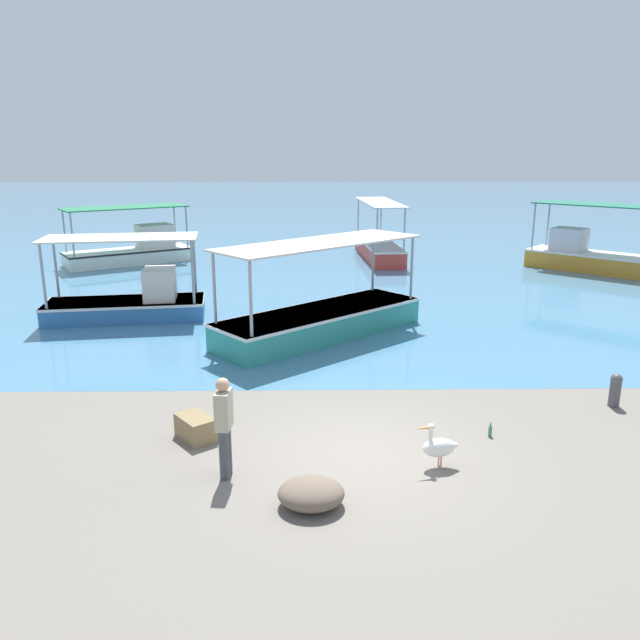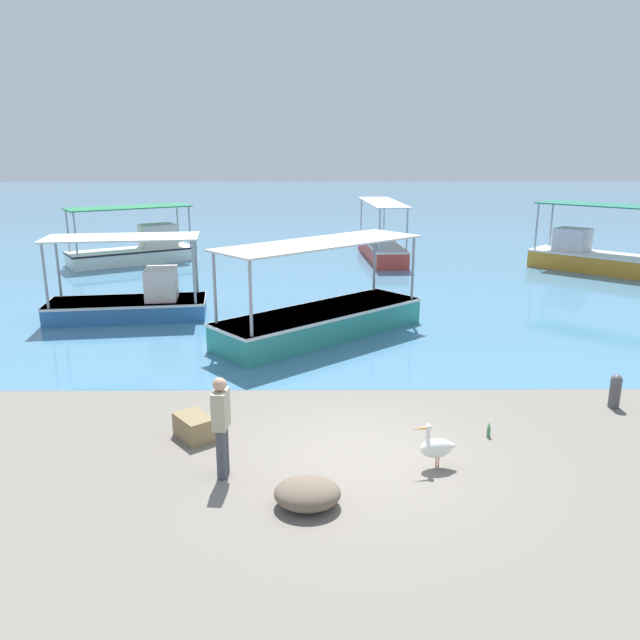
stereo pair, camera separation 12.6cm
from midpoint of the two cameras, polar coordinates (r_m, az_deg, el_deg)
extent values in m
plane|color=slate|center=(11.08, 3.71, -12.17)|extent=(120.00, 120.00, 0.00)
cube|color=teal|center=(58.03, 0.33, 10.31)|extent=(110.00, 90.00, 0.00)
cube|color=#CA3F34|center=(30.53, 5.74, 6.39)|extent=(1.85, 6.49, 0.78)
cube|color=silver|center=(30.48, 5.76, 7.04)|extent=(1.89, 6.53, 0.08)
cylinder|color=#99999E|center=(27.59, 8.10, 8.14)|extent=(0.08, 0.08, 1.87)
cylinder|color=#99999E|center=(27.37, 5.60, 8.16)|extent=(0.08, 0.08, 1.87)
cylinder|color=#99999E|center=(33.35, 5.98, 9.43)|extent=(0.08, 0.08, 1.87)
cylinder|color=#99999E|center=(33.17, 3.90, 9.45)|extent=(0.08, 0.08, 1.87)
cube|color=silver|center=(30.27, 5.86, 10.66)|extent=(1.93, 6.29, 0.05)
cube|color=white|center=(30.28, -16.67, 5.61)|extent=(5.75, 4.53, 0.64)
cube|color=black|center=(30.24, -16.71, 6.14)|extent=(5.80, 4.58, 0.08)
cylinder|color=#99999E|center=(28.75, -21.35, 7.28)|extent=(0.08, 0.08, 1.90)
cylinder|color=#99999E|center=(30.33, -21.96, 7.59)|extent=(0.08, 0.08, 1.90)
cylinder|color=#99999E|center=(30.13, -11.72, 8.33)|extent=(0.08, 0.08, 1.90)
cylinder|color=#99999E|center=(31.63, -12.77, 8.59)|extent=(0.08, 0.08, 1.90)
cube|color=#217146|center=(30.01, -17.00, 9.83)|extent=(5.63, 4.51, 0.05)
cube|color=beige|center=(30.52, -14.51, 7.48)|extent=(1.99, 1.91, 1.08)
cube|color=orange|center=(29.54, 24.37, 4.80)|extent=(5.47, 5.25, 0.78)
cube|color=silver|center=(29.49, 24.45, 5.46)|extent=(5.53, 5.31, 0.08)
cylinder|color=#99999E|center=(30.98, 20.51, 8.26)|extent=(0.08, 0.08, 2.03)
cylinder|color=#99999E|center=(29.51, 19.32, 8.06)|extent=(0.08, 0.08, 2.03)
cube|color=#216752|center=(29.25, 24.90, 9.50)|extent=(5.40, 5.19, 0.05)
cube|color=silver|center=(29.83, 22.20, 6.85)|extent=(1.84, 1.84, 0.99)
cube|color=teal|center=(17.58, 0.33, -0.27)|extent=(6.02, 5.56, 0.75)
cube|color=silver|center=(17.49, 0.33, 0.79)|extent=(6.07, 5.62, 0.08)
cylinder|color=#99999E|center=(14.88, -6.12, 1.96)|extent=(0.08, 0.08, 1.87)
cylinder|color=#99999E|center=(16.16, -9.38, 2.92)|extent=(0.08, 0.08, 1.87)
cylinder|color=#99999E|center=(18.81, 8.68, 4.70)|extent=(0.08, 0.08, 1.87)
cylinder|color=#99999E|center=(19.85, 5.18, 5.36)|extent=(0.08, 0.08, 1.87)
cube|color=silver|center=(17.11, 0.34, 7.08)|extent=(5.93, 5.51, 0.05)
cube|color=#336DAB|center=(20.38, -16.99, 0.98)|extent=(4.97, 2.37, 0.57)
cube|color=silver|center=(20.32, -17.05, 1.64)|extent=(5.01, 2.41, 0.08)
cylinder|color=#99999E|center=(19.86, -23.69, 3.68)|extent=(0.08, 0.08, 1.93)
cylinder|color=#99999E|center=(21.27, -22.68, 4.49)|extent=(0.08, 0.08, 1.93)
cylinder|color=#99999E|center=(19.16, -11.27, 4.31)|extent=(0.08, 0.08, 1.93)
cylinder|color=#99999E|center=(20.63, -11.08, 5.09)|extent=(0.08, 0.08, 1.93)
cube|color=silver|center=(19.97, -17.50, 7.21)|extent=(4.78, 2.44, 0.05)
cube|color=beige|center=(20.07, -14.13, 3.24)|extent=(1.10, 1.33, 0.98)
cylinder|color=#E0997A|center=(10.76, 11.11, -12.69)|extent=(0.03, 0.03, 0.22)
cylinder|color=#E0997A|center=(10.84, 10.91, -12.45)|extent=(0.03, 0.03, 0.22)
ellipsoid|color=white|center=(10.68, 10.93, -11.43)|extent=(0.60, 0.38, 0.32)
ellipsoid|color=white|center=(10.76, 12.20, -11.16)|extent=(0.18, 0.15, 0.10)
cylinder|color=white|center=(10.52, 10.20, -10.43)|extent=(0.07, 0.07, 0.26)
sphere|color=white|center=(10.46, 10.24, -9.62)|extent=(0.11, 0.11, 0.11)
cone|color=#E5933F|center=(10.40, 9.38, -9.78)|extent=(0.31, 0.11, 0.06)
cylinder|color=#47474C|center=(14.19, 25.58, -6.14)|extent=(0.22, 0.22, 0.56)
sphere|color=#4C4C51|center=(14.09, 25.72, -4.97)|extent=(0.23, 0.23, 0.23)
cylinder|color=#40444C|center=(10.26, -8.66, -12.04)|extent=(0.16, 0.16, 0.85)
cylinder|color=#40444C|center=(10.42, -8.43, -11.59)|extent=(0.16, 0.16, 0.85)
cube|color=#A9A489|center=(10.03, -8.71, -8.07)|extent=(0.26, 0.42, 0.62)
sphere|color=tan|center=(9.87, -8.81, -5.83)|extent=(0.22, 0.22, 0.22)
ellipsoid|color=brown|center=(9.55, -0.77, -15.57)|extent=(0.99, 0.85, 0.41)
cube|color=olive|center=(11.76, -11.12, -9.58)|extent=(0.87, 0.91, 0.44)
cylinder|color=#3F7F4C|center=(12.06, 15.45, -9.83)|extent=(0.07, 0.07, 0.20)
cylinder|color=#3F7F4C|center=(12.00, 15.50, -9.24)|extent=(0.03, 0.03, 0.07)
camera|label=1|loc=(0.06, -89.76, 0.07)|focal=35.00mm
camera|label=2|loc=(0.06, 90.24, -0.07)|focal=35.00mm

